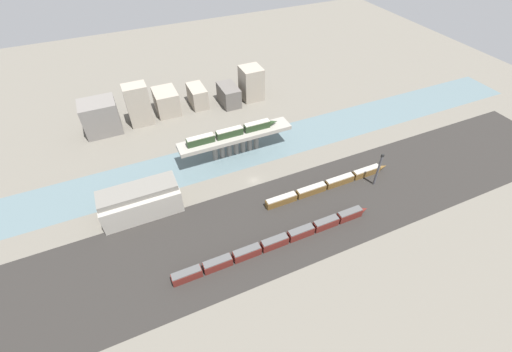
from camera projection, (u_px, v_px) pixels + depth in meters
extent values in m
plane|color=#666056|center=(254.00, 180.00, 143.34)|extent=(400.00, 400.00, 0.00)
cube|color=#282623|center=(280.00, 221.00, 127.21)|extent=(280.00, 42.00, 0.01)
cube|color=slate|center=(236.00, 153.00, 156.80)|extent=(320.00, 23.32, 0.01)
cube|color=gray|center=(236.00, 136.00, 150.36)|extent=(51.41, 8.53, 1.81)
cylinder|color=gray|center=(215.00, 151.00, 150.88)|extent=(2.17, 2.17, 8.61)
cylinder|color=gray|center=(222.00, 149.00, 151.89)|extent=(2.17, 2.17, 8.61)
cylinder|color=gray|center=(229.00, 147.00, 152.89)|extent=(2.17, 2.17, 8.61)
cylinder|color=gray|center=(236.00, 146.00, 153.89)|extent=(2.17, 2.17, 8.61)
cylinder|color=gray|center=(243.00, 144.00, 154.89)|extent=(2.17, 2.17, 8.61)
cylinder|color=gray|center=(250.00, 142.00, 155.90)|extent=(2.17, 2.17, 8.61)
cylinder|color=gray|center=(256.00, 140.00, 156.90)|extent=(2.17, 2.17, 8.61)
cube|color=#23381E|center=(201.00, 140.00, 143.96)|extent=(11.94, 2.87, 3.12)
cube|color=#B7B2A3|center=(200.00, 137.00, 142.76)|extent=(11.46, 2.64, 0.40)
cube|color=#23381E|center=(230.00, 133.00, 147.88)|extent=(11.94, 2.87, 3.12)
cube|color=#B7B2A3|center=(229.00, 130.00, 146.69)|extent=(11.46, 2.64, 0.40)
cube|color=#23381E|center=(257.00, 126.00, 151.81)|extent=(11.94, 2.87, 3.12)
cube|color=#B7B2A3|center=(257.00, 123.00, 150.62)|extent=(11.46, 2.64, 0.40)
cone|color=#23381E|center=(273.00, 122.00, 154.34)|extent=(4.18, 2.58, 2.58)
cube|color=#5B1E19|center=(187.00, 276.00, 108.46)|extent=(9.65, 2.93, 3.34)
cube|color=#4C4C4C|center=(186.00, 272.00, 107.20)|extent=(9.27, 2.69, 0.40)
cube|color=#5B1E19|center=(218.00, 264.00, 111.58)|extent=(9.65, 2.93, 3.34)
cube|color=#4C4C4C|center=(217.00, 261.00, 110.32)|extent=(9.27, 2.69, 0.40)
cube|color=#5B1E19|center=(247.00, 253.00, 114.71)|extent=(9.65, 2.93, 3.34)
cube|color=#4C4C4C|center=(247.00, 250.00, 113.44)|extent=(9.27, 2.69, 0.40)
cube|color=#5B1E19|center=(275.00, 243.00, 117.83)|extent=(9.65, 2.93, 3.34)
cube|color=#4C4C4C|center=(275.00, 239.00, 116.56)|extent=(9.27, 2.69, 0.40)
cube|color=#5B1E19|center=(301.00, 233.00, 120.95)|extent=(9.65, 2.93, 3.34)
cube|color=#4C4C4C|center=(301.00, 230.00, 119.68)|extent=(9.27, 2.69, 0.40)
cube|color=#5B1E19|center=(326.00, 224.00, 124.07)|extent=(9.65, 2.93, 3.34)
cube|color=#4C4C4C|center=(326.00, 220.00, 122.80)|extent=(9.27, 2.69, 0.40)
cube|color=#5B1E19|center=(349.00, 215.00, 127.19)|extent=(9.65, 2.93, 3.34)
cube|color=#4C4C4C|center=(350.00, 211.00, 125.92)|extent=(9.27, 2.69, 0.40)
cone|color=#5B1E19|center=(364.00, 210.00, 129.26)|extent=(3.38, 2.63, 2.63)
cube|color=brown|center=(281.00, 201.00, 132.72)|extent=(12.72, 2.73, 3.00)
cube|color=#9E998E|center=(281.00, 198.00, 131.57)|extent=(12.21, 2.51, 0.40)
cube|color=brown|center=(311.00, 191.00, 136.79)|extent=(12.72, 2.73, 3.00)
cube|color=#9E998E|center=(312.00, 188.00, 135.64)|extent=(12.21, 2.51, 0.40)
cube|color=brown|center=(339.00, 181.00, 140.85)|extent=(12.72, 2.73, 3.00)
cube|color=#9E998E|center=(340.00, 178.00, 139.70)|extent=(12.21, 2.51, 0.40)
cube|color=brown|center=(366.00, 172.00, 144.92)|extent=(12.72, 2.73, 3.00)
cube|color=#9E998E|center=(367.00, 169.00, 143.77)|extent=(12.21, 2.51, 0.40)
cone|color=brown|center=(382.00, 167.00, 147.60)|extent=(4.45, 2.45, 2.45)
cube|color=#9E998E|center=(141.00, 202.00, 127.67)|extent=(28.85, 13.45, 9.69)
cube|color=slate|center=(137.00, 191.00, 123.67)|extent=(28.27, 9.42, 2.13)
cylinder|color=#4C4C51|center=(378.00, 171.00, 136.86)|extent=(0.93, 0.93, 14.48)
cube|color=black|center=(383.00, 156.00, 131.56)|extent=(1.00, 0.70, 1.20)
cube|color=slate|center=(101.00, 117.00, 164.41)|extent=(16.55, 13.78, 16.10)
cube|color=gray|center=(138.00, 105.00, 168.09)|extent=(11.14, 8.40, 20.86)
cube|color=gray|center=(166.00, 102.00, 178.87)|extent=(11.45, 14.99, 12.10)
cube|color=gray|center=(197.00, 96.00, 184.63)|extent=(8.03, 14.68, 10.55)
cube|color=#605B56|center=(229.00, 95.00, 185.69)|extent=(8.93, 15.63, 10.26)
cube|color=gray|center=(251.00, 83.00, 187.73)|extent=(11.07, 11.67, 17.83)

